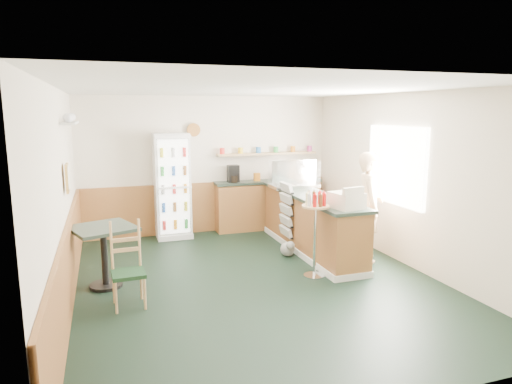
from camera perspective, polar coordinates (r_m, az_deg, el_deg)
name	(u,v)px	position (r m, az deg, el deg)	size (l,w,h in m)	color
ground	(257,282)	(6.66, 0.09, -11.14)	(6.00, 6.00, 0.00)	black
room_envelope	(227,171)	(6.90, -3.65, 2.67)	(5.04, 6.02, 2.72)	beige
service_counter	(311,225)	(7.96, 6.85, -4.17)	(0.68, 3.01, 1.01)	olive
back_counter	(268,202)	(9.43, 1.48, -1.31)	(2.24, 0.42, 1.69)	olive
drinks_fridge	(172,186)	(8.82, -10.41, 0.73)	(0.66, 0.54, 2.00)	silver
display_case	(294,174)	(8.47, 4.81, 2.23)	(0.88, 0.46, 0.50)	silver
cash_register	(347,200)	(6.79, 11.25, -1.02)	(0.40, 0.42, 0.23)	beige
shopkeeper	(369,207)	(7.60, 13.96, -1.78)	(0.59, 0.43, 1.77)	tan
condiment_stand	(315,220)	(6.67, 7.44, -3.53)	(0.40, 0.40, 1.25)	silver
newspaper_rack	(286,210)	(7.99, 3.78, -2.27)	(0.10, 0.48, 0.96)	black
cafe_table	(104,245)	(6.62, -18.50, -6.27)	(1.00, 1.00, 0.86)	black
cafe_chair	(127,261)	(5.99, -15.78, -8.34)	(0.41, 0.41, 1.07)	black
dog_doorstop	(288,248)	(7.72, 4.02, -7.06)	(0.24, 0.31, 0.29)	gray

